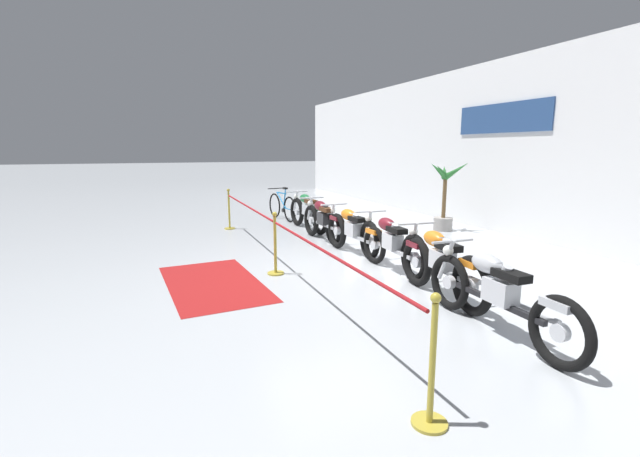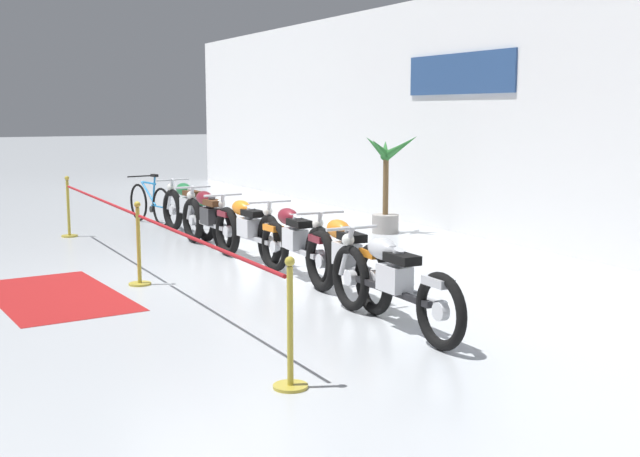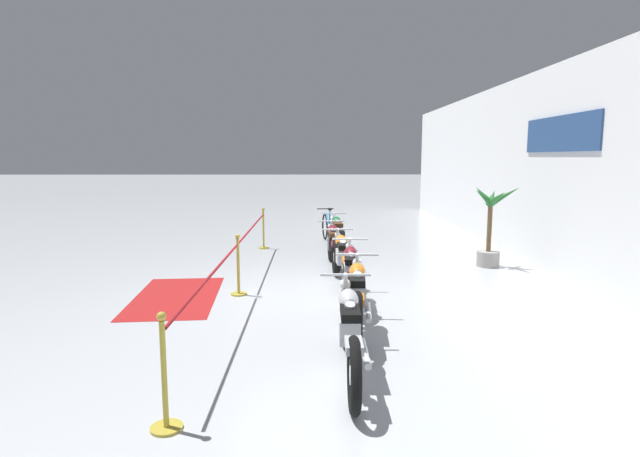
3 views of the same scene
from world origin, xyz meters
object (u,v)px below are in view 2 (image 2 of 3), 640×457
at_px(motorcycle_orange_2, 247,229).
at_px(stanchion_far_left, 110,215).
at_px(stanchion_mid_left, 139,257).
at_px(floor_banner, 56,295).
at_px(motorcycle_maroon_3, 293,242).
at_px(bicycle, 150,203).
at_px(motorcycle_maroon_1, 209,219).
at_px(motorcycle_orange_4, 345,259).
at_px(stanchion_mid_right, 290,344).
at_px(potted_palm_left_of_row, 387,187).
at_px(motorcycle_silver_5, 391,282).
at_px(motorcycle_green_0, 188,209).

bearing_deg(motorcycle_orange_2, stanchion_far_left, -106.98).
height_order(stanchion_far_left, stanchion_mid_left, same).
relative_size(motorcycle_orange_2, floor_banner, 0.93).
bearing_deg(motorcycle_maroon_3, stanchion_mid_left, -106.09).
height_order(bicycle, stanchion_mid_left, stanchion_mid_left).
distance_m(motorcycle_maroon_1, motorcycle_orange_4, 4.00).
height_order(stanchion_mid_left, stanchion_mid_right, same).
height_order(motorcycle_orange_4, stanchion_mid_left, stanchion_mid_left).
bearing_deg(potted_palm_left_of_row, motorcycle_orange_2, -68.07).
xyz_separation_m(motorcycle_maroon_3, floor_banner, (-0.42, -2.93, -0.47)).
bearing_deg(motorcycle_silver_5, motorcycle_maroon_3, 175.26).
distance_m(motorcycle_orange_4, bicycle, 7.21).
distance_m(motorcycle_orange_4, floor_banner, 3.44).
bearing_deg(motorcycle_silver_5, bicycle, 179.77).
height_order(motorcycle_maroon_1, floor_banner, motorcycle_maroon_1).
relative_size(motorcycle_maroon_1, bicycle, 1.25).
bearing_deg(motorcycle_maroon_3, motorcycle_orange_4, -0.78).
height_order(motorcycle_orange_4, floor_banner, motorcycle_orange_4).
bearing_deg(stanchion_mid_right, stanchion_mid_left, 180.00).
bearing_deg(floor_banner, motorcycle_maroon_3, 77.46).
relative_size(motorcycle_orange_4, stanchion_mid_left, 2.10).
height_order(motorcycle_maroon_3, floor_banner, motorcycle_maroon_3).
xyz_separation_m(motorcycle_maroon_3, stanchion_mid_left, (-0.54, -1.88, -0.11)).
xyz_separation_m(stanchion_far_left, stanchion_mid_right, (5.69, 0.00, -0.36)).
relative_size(stanchion_mid_left, floor_banner, 0.41).
height_order(stanchion_far_left, floor_banner, stanchion_far_left).
distance_m(motorcycle_maroon_1, stanchion_mid_left, 2.70).
bearing_deg(stanchion_far_left, floor_banner, -34.36).
relative_size(motorcycle_maroon_1, motorcycle_orange_2, 0.91).
xyz_separation_m(motorcycle_green_0, stanchion_mid_right, (7.81, -1.86, -0.12)).
relative_size(motorcycle_maroon_1, motorcycle_silver_5, 0.91).
xyz_separation_m(potted_palm_left_of_row, stanchion_mid_right, (6.44, -5.07, -0.47)).
bearing_deg(stanchion_mid_left, stanchion_far_left, 180.00).
bearing_deg(stanchion_mid_left, stanchion_mid_right, 0.00).
bearing_deg(motorcycle_orange_2, stanchion_mid_right, -19.59).
relative_size(potted_palm_left_of_row, stanchion_far_left, 0.21).
bearing_deg(motorcycle_maroon_3, bicycle, -178.19).
xyz_separation_m(motorcycle_maroon_3, stanchion_mid_right, (3.74, -1.88, -0.11)).
distance_m(motorcycle_maroon_3, stanchion_far_left, 2.72).
bearing_deg(motorcycle_green_0, floor_banner, -38.53).
bearing_deg(potted_palm_left_of_row, motorcycle_green_0, -113.09).
height_order(motorcycle_silver_5, stanchion_mid_left, stanchion_mid_left).
xyz_separation_m(motorcycle_maroon_1, potted_palm_left_of_row, (-0.06, 3.36, 0.36)).
xyz_separation_m(motorcycle_green_0, bicycle, (-1.78, -0.16, -0.08)).
bearing_deg(floor_banner, stanchion_far_left, 141.21).
height_order(motorcycle_green_0, stanchion_mid_left, stanchion_mid_left).
height_order(motorcycle_green_0, motorcycle_silver_5, motorcycle_green_0).
distance_m(motorcycle_maroon_3, stanchion_mid_left, 1.96).
bearing_deg(motorcycle_maroon_1, motorcycle_orange_2, 5.36).
xyz_separation_m(motorcycle_maroon_3, potted_palm_left_of_row, (-2.70, 3.19, 0.36)).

